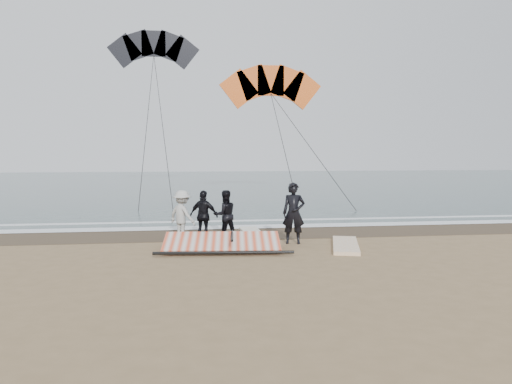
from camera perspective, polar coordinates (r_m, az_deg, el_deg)
ground at (r=13.52m, az=2.74°, el=-7.79°), size 120.00×120.00×0.00m
sea at (r=46.14m, az=-4.66°, el=1.02°), size 120.00×54.00×0.02m
wet_sand at (r=17.89m, az=0.14°, el=-4.70°), size 120.00×2.80×0.01m
foam_near at (r=19.25m, az=-0.43°, el=-3.97°), size 120.00×0.90×0.01m
foam_far at (r=20.92m, az=-1.01°, el=-3.28°), size 120.00×0.45×0.01m
man_main at (r=15.80m, az=4.32°, el=-2.43°), size 0.78×0.59×1.94m
board_white at (r=15.58m, az=10.19°, el=-6.00°), size 1.46×2.78×0.11m
board_cream at (r=17.64m, az=-0.43°, el=-4.69°), size 0.71×2.40×0.10m
trio_cluster at (r=16.49m, az=-6.24°, el=-2.66°), size 2.46×1.28×1.66m
sail_rig at (r=14.84m, az=-4.20°, el=-5.92°), size 3.92×1.97×0.49m
kite_red at (r=33.88m, az=1.71°, el=11.65°), size 7.66×5.19×12.47m
kite_dark at (r=41.43m, az=-11.61°, el=15.43°), size 8.08×8.15×19.21m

